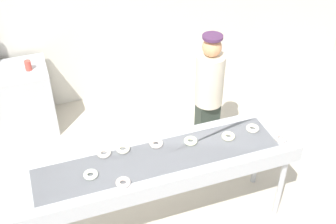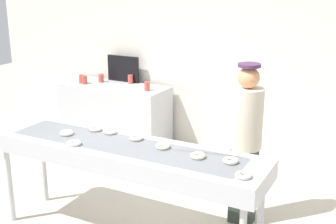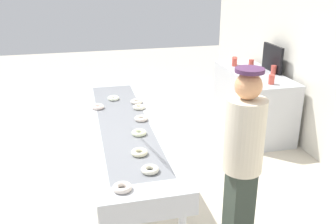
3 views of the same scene
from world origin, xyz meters
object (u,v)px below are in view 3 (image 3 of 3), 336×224
sugar_donut_3 (139,107)px  paper_cup_2 (271,79)px  paper_cup_3 (251,63)px  paper_cup_1 (235,61)px  sugar_donut_4 (122,188)px  sugar_donut_6 (139,133)px  fryer_conveyor (124,129)px  sugar_donut_0 (150,170)px  sugar_donut_5 (113,98)px  sugar_donut_7 (98,107)px  sugar_donut_8 (137,101)px  prep_counter (252,101)px  sugar_donut_1 (141,119)px  sugar_donut_2 (139,152)px  worker_baker (243,158)px  paper_cup_0 (235,62)px  paper_cup_4 (274,70)px  menu_display (272,58)px

sugar_donut_3 → paper_cup_2: 1.99m
paper_cup_3 → paper_cup_1: bearing=-142.3°
sugar_donut_4 → sugar_donut_6: bearing=163.3°
fryer_conveyor → sugar_donut_0: bearing=3.8°
sugar_donut_3 → sugar_donut_4: same height
fryer_conveyor → sugar_donut_4: (1.17, -0.15, 0.11)m
fryer_conveyor → sugar_donut_6: sugar_donut_6 is taller
sugar_donut_5 → sugar_donut_7: bearing=-37.4°
sugar_donut_0 → sugar_donut_6: same height
paper_cup_1 → sugar_donut_6: bearing=-38.6°
sugar_donut_0 → sugar_donut_8: same height
sugar_donut_4 → prep_counter: size_ratio=0.08×
sugar_donut_1 → sugar_donut_6: size_ratio=1.00×
sugar_donut_2 → sugar_donut_8: (-1.17, 0.17, 0.00)m
sugar_donut_5 → paper_cup_2: 2.12m
sugar_donut_7 → sugar_donut_1: bearing=42.1°
sugar_donut_0 → paper_cup_3: paper_cup_3 is taller
sugar_donut_4 → paper_cup_1: paper_cup_1 is taller
sugar_donut_6 → paper_cup_2: bearing=123.7°
sugar_donut_4 → fryer_conveyor: bearing=172.6°
paper_cup_2 → paper_cup_3: (-0.88, 0.13, 0.00)m
sugar_donut_7 → worker_baker: worker_baker is taller
paper_cup_1 → sugar_donut_2: bearing=-35.5°
paper_cup_0 → sugar_donut_3: bearing=-46.3°
sugar_donut_4 → sugar_donut_5: size_ratio=1.00×
sugar_donut_1 → worker_baker: bearing=38.5°
sugar_donut_2 → paper_cup_4: size_ratio=1.02×
sugar_donut_2 → sugar_donut_7: (-1.10, -0.25, 0.00)m
paper_cup_4 → sugar_donut_6: bearing=-51.9°
paper_cup_4 → paper_cup_1: bearing=-153.8°
sugar_donut_0 → sugar_donut_7: (-1.38, -0.28, 0.00)m
paper_cup_2 → worker_baker: bearing=-34.0°
paper_cup_0 → paper_cup_1: (-0.08, 0.04, 0.00)m
sugar_donut_3 → paper_cup_1: paper_cup_1 is taller
fryer_conveyor → sugar_donut_4: 1.19m
sugar_donut_1 → sugar_donut_7: bearing=-137.9°
sugar_donut_8 → paper_cup_2: 1.93m
paper_cup_0 → paper_cup_2: 1.02m
menu_display → sugar_donut_7: bearing=-65.6°
fryer_conveyor → sugar_donut_1: size_ratio=20.81×
sugar_donut_3 → sugar_donut_8: 0.18m
prep_counter → worker_baker: bearing=-28.0°
prep_counter → paper_cup_0: 0.67m
sugar_donut_0 → sugar_donut_1: size_ratio=1.00×
fryer_conveyor → sugar_donut_7: sugar_donut_7 is taller
sugar_donut_3 → sugar_donut_7: same height
sugar_donut_8 → paper_cup_1: size_ratio=1.02×
worker_baker → paper_cup_1: 3.17m
paper_cup_0 → paper_cup_3: bearing=55.2°
sugar_donut_8 → fryer_conveyor: bearing=-24.0°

